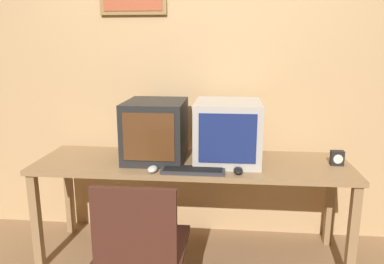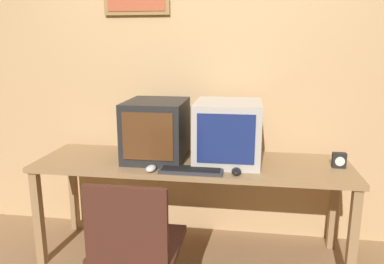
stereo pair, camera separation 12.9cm
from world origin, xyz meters
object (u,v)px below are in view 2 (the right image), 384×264
at_px(monitor_left, 156,130).
at_px(mouse_far_corner, 151,168).
at_px(monitor_right, 228,132).
at_px(desk_clock, 339,160).
at_px(keyboard_main, 191,170).
at_px(mouse_near_keyboard, 236,171).
at_px(office_chair, 137,261).

bearing_deg(monitor_left, mouse_far_corner, -83.81).
relative_size(monitor_left, monitor_right, 1.00).
relative_size(mouse_far_corner, desk_clock, 1.06).
bearing_deg(keyboard_main, mouse_far_corner, -175.74).
bearing_deg(keyboard_main, monitor_right, 51.80).
bearing_deg(desk_clock, mouse_near_keyboard, -160.93).
height_order(desk_clock, office_chair, office_chair).
distance_m(mouse_near_keyboard, desk_clock, 0.71).
height_order(monitor_left, office_chair, monitor_left).
bearing_deg(monitor_left, mouse_near_keyboard, -24.59).
relative_size(monitor_left, office_chair, 0.56).
height_order(monitor_right, keyboard_main, monitor_right).
relative_size(monitor_left, mouse_far_corner, 4.53).
distance_m(monitor_left, office_chair, 0.94).
height_order(monitor_right, mouse_far_corner, monitor_right).
xyz_separation_m(monitor_right, keyboard_main, (-0.21, -0.27, -0.20)).
distance_m(keyboard_main, mouse_near_keyboard, 0.29).
distance_m(keyboard_main, desk_clock, 0.98).
bearing_deg(office_chair, desk_clock, 30.97).
distance_m(mouse_near_keyboard, office_chair, 0.80).
relative_size(monitor_right, keyboard_main, 1.19).
height_order(keyboard_main, mouse_near_keyboard, mouse_near_keyboard).
xyz_separation_m(monitor_left, keyboard_main, (0.29, -0.27, -0.20)).
height_order(keyboard_main, office_chair, office_chair).
xyz_separation_m(mouse_near_keyboard, desk_clock, (0.67, 0.23, 0.03)).
relative_size(monitor_left, desk_clock, 4.81).
relative_size(desk_clock, office_chair, 0.12).
relative_size(keyboard_main, desk_clock, 4.05).
height_order(monitor_right, office_chair, monitor_right).
height_order(mouse_near_keyboard, desk_clock, desk_clock).
bearing_deg(mouse_far_corner, monitor_left, 96.19).
bearing_deg(mouse_near_keyboard, desk_clock, 19.07).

